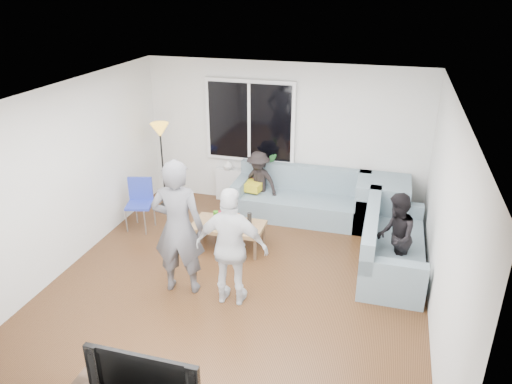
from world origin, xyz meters
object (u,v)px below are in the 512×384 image
(coffee_table, at_px, (228,236))
(television, at_px, (149,374))
(player_right, at_px, (232,248))
(spectator_back, at_px, (259,182))
(sofa_back_section, at_px, (300,195))
(spectator_right, at_px, (395,237))
(player_left, at_px, (178,228))
(side_chair, at_px, (139,205))
(floor_lamp, at_px, (163,166))
(sofa_right_section, at_px, (394,241))

(coffee_table, distance_m, television, 3.51)
(player_right, bearing_deg, spectator_back, -84.14)
(sofa_back_section, relative_size, spectator_right, 1.82)
(player_right, distance_m, spectator_back, 2.69)
(coffee_table, distance_m, player_left, 1.44)
(player_right, bearing_deg, side_chair, -37.58)
(player_left, bearing_deg, spectator_back, -106.55)
(sofa_back_section, xyz_separation_m, coffee_table, (-0.87, -1.33, -0.22))
(television, bearing_deg, side_chair, 119.64)
(coffee_table, relative_size, player_left, 0.59)
(spectator_right, bearing_deg, player_right, -62.64)
(coffee_table, height_order, side_chair, side_chair)
(player_left, xyz_separation_m, spectator_right, (2.71, 1.06, -0.30))
(spectator_back, bearing_deg, sofa_back_section, 11.22)
(spectator_back, xyz_separation_m, television, (0.35, -4.80, 0.17))
(floor_lamp, xyz_separation_m, player_right, (2.10, -2.42, 0.01))
(sofa_back_section, xyz_separation_m, side_chair, (-2.48, -1.14, 0.01))
(player_right, distance_m, spectator_right, 2.28)
(floor_lamp, distance_m, television, 5.01)
(sofa_right_section, bearing_deg, coffee_table, 92.59)
(sofa_right_section, distance_m, spectator_back, 2.67)
(side_chair, xyz_separation_m, floor_lamp, (0.00, 0.94, 0.35))
(sofa_back_section, xyz_separation_m, player_left, (-1.12, -2.55, 0.50))
(sofa_back_section, distance_m, spectator_right, 2.19)
(coffee_table, xyz_separation_m, player_right, (0.50, -1.30, 0.59))
(coffee_table, relative_size, player_right, 0.69)
(floor_lamp, bearing_deg, television, -65.68)
(sofa_right_section, height_order, player_right, player_right)
(player_left, bearing_deg, sofa_right_section, -162.47)
(player_left, relative_size, player_right, 1.17)
(sofa_back_section, relative_size, coffee_table, 2.09)
(coffee_table, bearing_deg, spectator_back, 85.37)
(side_chair, xyz_separation_m, television, (2.06, -3.63, 0.31))
(player_left, bearing_deg, player_right, 165.67)
(television, bearing_deg, floor_lamp, 114.32)
(player_right, xyz_separation_m, television, (-0.04, -2.15, -0.05))
(floor_lamp, distance_m, player_left, 2.72)
(coffee_table, bearing_deg, sofa_right_section, 2.59)
(spectator_back, relative_size, television, 1.10)
(side_chair, bearing_deg, floor_lamp, 74.90)
(spectator_back, bearing_deg, coffee_table, -81.16)
(spectator_back, bearing_deg, spectator_right, -19.38)
(floor_lamp, distance_m, player_right, 3.21)
(coffee_table, distance_m, floor_lamp, 2.05)
(player_left, bearing_deg, floor_lamp, -68.56)
(floor_lamp, xyz_separation_m, television, (2.06, -4.57, -0.04))
(sofa_right_section, xyz_separation_m, floor_lamp, (-4.07, 1.01, 0.36))
(sofa_back_section, distance_m, player_left, 2.83)
(coffee_table, distance_m, player_right, 1.51)
(coffee_table, relative_size, side_chair, 1.28)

